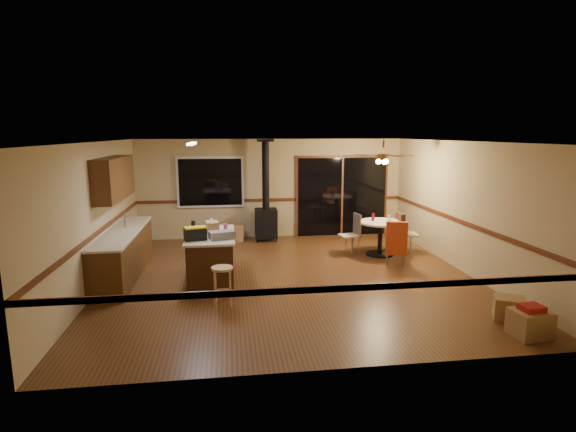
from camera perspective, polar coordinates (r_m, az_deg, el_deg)
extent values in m
plane|color=#543017|center=(8.81, 0.26, -7.73)|extent=(7.00, 7.00, 0.00)
plane|color=silver|center=(8.36, 0.28, 9.43)|extent=(7.00, 7.00, 0.00)
plane|color=tan|center=(11.93, -2.07, 3.50)|extent=(7.00, 0.00, 7.00)
plane|color=tan|center=(5.13, 5.73, -6.08)|extent=(7.00, 0.00, 7.00)
plane|color=tan|center=(8.73, -23.13, 0.05)|extent=(0.00, 7.00, 7.00)
plane|color=tan|center=(9.61, 21.41, 1.07)|extent=(0.00, 7.00, 7.00)
cube|color=black|center=(11.81, -9.82, 4.26)|extent=(1.72, 0.10, 1.32)
cube|color=black|center=(12.24, 6.86, 2.44)|extent=(2.52, 0.10, 2.10)
cube|color=#502F14|center=(9.31, -20.15, -4.62)|extent=(0.60, 3.00, 0.86)
cube|color=beige|center=(9.21, -20.33, -1.92)|extent=(0.64, 3.04, 0.04)
cube|color=#502F14|center=(9.28, -21.23, 4.50)|extent=(0.35, 2.00, 0.80)
cube|color=#3A210E|center=(8.61, -9.71, -5.33)|extent=(0.80, 1.60, 0.86)
cube|color=beige|center=(8.50, -9.81, -2.41)|extent=(0.88, 1.68, 0.04)
cube|color=black|center=(11.60, -2.80, -0.93)|extent=(0.55, 0.50, 0.75)
cylinder|color=black|center=(11.42, -2.86, 5.28)|extent=(0.18, 0.18, 1.77)
cylinder|color=brown|center=(10.20, 12.00, 7.44)|extent=(0.24, 0.24, 0.10)
cylinder|color=brown|center=(10.19, 12.06, 8.96)|extent=(0.05, 0.05, 0.16)
sphere|color=#FFD88C|center=(10.21, 11.98, 6.77)|extent=(0.16, 0.16, 0.16)
cube|color=white|center=(8.61, -12.11, 8.97)|extent=(0.10, 1.20, 0.04)
cube|color=slate|center=(8.08, -8.40, -2.39)|extent=(0.50, 0.37, 0.14)
cube|color=black|center=(8.06, -11.68, -2.28)|extent=(0.42, 0.30, 0.21)
cube|color=gold|center=(8.03, -11.72, -1.46)|extent=(0.40, 0.28, 0.03)
cube|color=olive|center=(8.63, -9.59, -1.38)|extent=(0.28, 0.34, 0.20)
cylinder|color=black|center=(8.42, -11.92, -1.53)|extent=(0.08, 0.08, 0.27)
cylinder|color=#D84C8C|center=(8.29, -7.93, -1.74)|extent=(0.09, 0.09, 0.23)
cylinder|color=white|center=(9.18, -9.70, -0.80)|extent=(0.07, 0.07, 0.16)
cylinder|color=tan|center=(7.43, -8.30, -8.78)|extent=(0.46, 0.46, 0.64)
cylinder|color=#0C14AA|center=(8.17, -8.56, -8.48)|extent=(0.36, 0.36, 0.23)
cylinder|color=black|center=(10.55, 11.54, -4.73)|extent=(0.63, 0.63, 0.04)
cylinder|color=black|center=(10.46, 11.61, -2.78)|extent=(0.10, 0.10, 0.70)
cylinder|color=beige|center=(10.38, 11.69, -0.79)|extent=(1.01, 1.01, 0.04)
cylinder|color=#590C14|center=(10.41, 10.75, -0.12)|extent=(0.07, 0.07, 0.18)
cylinder|color=beige|center=(10.38, 12.74, -0.32)|extent=(0.08, 0.08, 0.14)
cube|color=tan|center=(10.33, 7.77, -2.48)|extent=(0.45, 0.45, 0.03)
cube|color=slate|center=(10.36, 8.78, -1.06)|extent=(0.08, 0.40, 0.50)
cube|color=tan|center=(9.84, 13.51, -3.33)|extent=(0.50, 0.50, 0.03)
cube|color=slate|center=(9.60, 13.64, -2.15)|extent=(0.39, 0.15, 0.50)
cube|color=#B53A14|center=(9.61, 13.62, -2.76)|extent=(0.45, 0.23, 0.70)
cube|color=tan|center=(10.74, 15.07, -2.25)|extent=(0.43, 0.43, 0.03)
cube|color=slate|center=(10.64, 14.16, -0.95)|extent=(0.07, 0.40, 0.50)
cube|color=#311C12|center=(10.65, 14.03, -1.48)|extent=(0.14, 0.45, 0.70)
cube|color=olive|center=(11.66, -7.28, -2.12)|extent=(0.65, 0.57, 0.44)
cube|color=olive|center=(7.15, 28.38, -11.91)|extent=(0.52, 0.45, 0.37)
cube|color=olive|center=(7.62, 26.28, -10.48)|extent=(0.55, 0.52, 0.34)
cube|color=maroon|center=(7.08, 28.54, -10.22)|extent=(0.31, 0.27, 0.08)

